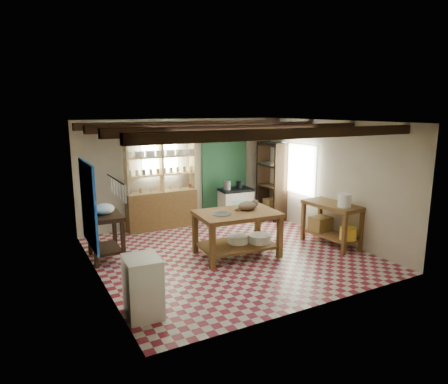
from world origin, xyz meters
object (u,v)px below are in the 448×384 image
right_counter (331,224)px  cat (247,206)px  stove (236,204)px  work_table (237,234)px  white_cabinet (143,287)px  prep_table (106,237)px

right_counter → cat: bearing=162.2°
right_counter → stove: bearing=101.5°
right_counter → work_table: bearing=164.6°
work_table → right_counter: bearing=-6.5°
stove → right_counter: 2.80m
work_table → stove: work_table is taller
stove → white_cabinet: size_ratio=0.97×
work_table → white_cabinet: bearing=-144.4°
white_cabinet → right_counter: bearing=16.9°
right_counter → cat: (-1.82, 0.43, 0.52)m
work_table → right_counter: right_counter is taller
work_table → stove: (1.31, 2.29, -0.03)m
right_counter → prep_table: bearing=157.5°
stove → white_cabinet: 5.18m
work_table → stove: size_ratio=1.87×
stove → prep_table: (-3.61, -1.27, 0.04)m
cat → white_cabinet: bearing=-156.5°
white_cabinet → cat: size_ratio=2.19×
prep_table → right_counter: size_ratio=0.71×
stove → cat: 2.56m
stove → prep_table: 3.83m
work_table → white_cabinet: size_ratio=1.82×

